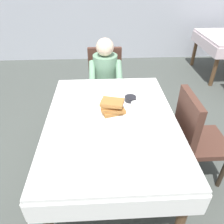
# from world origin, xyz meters

# --- Properties ---
(ground_plane) EXTENTS (14.00, 14.00, 0.00)m
(ground_plane) POSITION_xyz_m (0.00, 0.00, 0.00)
(ground_plane) COLOR #474C47
(dining_table_main) EXTENTS (1.12, 1.52, 0.74)m
(dining_table_main) POSITION_xyz_m (0.00, 0.00, 0.65)
(dining_table_main) COLOR white
(dining_table_main) RESTS_ON ground
(chair_diner) EXTENTS (0.44, 0.45, 0.93)m
(chair_diner) POSITION_xyz_m (-0.02, 1.17, 0.53)
(chair_diner) COLOR #4C2D23
(chair_diner) RESTS_ON ground
(diner_person) EXTENTS (0.40, 0.43, 1.12)m
(diner_person) POSITION_xyz_m (-0.02, 1.01, 0.67)
(diner_person) COLOR gray
(diner_person) RESTS_ON ground
(chair_right_side) EXTENTS (0.45, 0.44, 0.93)m
(chair_right_side) POSITION_xyz_m (0.77, 0.00, 0.53)
(chair_right_side) COLOR #4C2D23
(chair_right_side) RESTS_ON ground
(plate_breakfast) EXTENTS (0.28, 0.28, 0.02)m
(plate_breakfast) POSITION_xyz_m (0.02, 0.07, 0.75)
(plate_breakfast) COLOR white
(plate_breakfast) RESTS_ON dining_table_main
(breakfast_stack) EXTENTS (0.23, 0.18, 0.12)m
(breakfast_stack) POSITION_xyz_m (0.01, 0.06, 0.81)
(breakfast_stack) COLOR #A36B33
(breakfast_stack) RESTS_ON plate_breakfast
(cup_coffee) EXTENTS (0.11, 0.08, 0.08)m
(cup_coffee) POSITION_xyz_m (0.22, 0.10, 0.78)
(cup_coffee) COLOR white
(cup_coffee) RESTS_ON dining_table_main
(bowl_butter) EXTENTS (0.11, 0.11, 0.04)m
(bowl_butter) POSITION_xyz_m (0.20, 0.27, 0.76)
(bowl_butter) COLOR black
(bowl_butter) RESTS_ON dining_table_main
(syrup_pitcher) EXTENTS (0.08, 0.08, 0.07)m
(syrup_pitcher) POSITION_xyz_m (-0.23, 0.23, 0.78)
(syrup_pitcher) COLOR silver
(syrup_pitcher) RESTS_ON dining_table_main
(fork_left_of_plate) EXTENTS (0.03, 0.18, 0.00)m
(fork_left_of_plate) POSITION_xyz_m (-0.17, 0.05, 0.74)
(fork_left_of_plate) COLOR silver
(fork_left_of_plate) RESTS_ON dining_table_main
(knife_right_of_plate) EXTENTS (0.03, 0.20, 0.00)m
(knife_right_of_plate) POSITION_xyz_m (0.21, 0.05, 0.74)
(knife_right_of_plate) COLOR silver
(knife_right_of_plate) RESTS_ON dining_table_main
(spoon_near_edge) EXTENTS (0.15, 0.06, 0.00)m
(spoon_near_edge) POSITION_xyz_m (0.02, -0.22, 0.74)
(spoon_near_edge) COLOR silver
(spoon_near_edge) RESTS_ON dining_table_main
(napkin_folded) EXTENTS (0.18, 0.13, 0.01)m
(napkin_folded) POSITION_xyz_m (-0.32, -0.06, 0.74)
(napkin_folded) COLOR white
(napkin_folded) RESTS_ON dining_table_main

